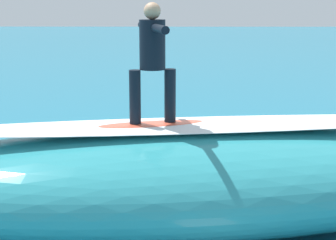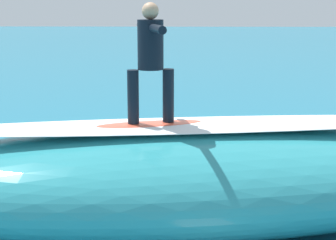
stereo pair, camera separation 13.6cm
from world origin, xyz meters
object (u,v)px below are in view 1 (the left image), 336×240
object	(u,v)px
surfboard_riding	(153,126)
surfer_riding	(152,54)
surfboard_paddling	(178,157)
surfer_paddling	(175,148)

from	to	relation	value
surfboard_riding	surfer_riding	xyz separation A→B (m)	(-0.00, -0.00, 1.04)
surfboard_paddling	surfboard_riding	bearing A→B (deg)	-40.45
surfboard_riding	surfer_paddling	bearing A→B (deg)	-108.85
surfer_riding	surfboard_riding	bearing A→B (deg)	66.86
surfboard_paddling	surfer_riding	bearing A→B (deg)	-40.45
surfer_riding	surfer_paddling	xyz separation A→B (m)	(-0.32, -3.93, -2.44)
surfboard_riding	surfer_riding	size ratio (longest dim) A/B	1.15
surfboard_riding	surfboard_paddling	distance (m)	4.15
surfboard_riding	surfer_paddling	world-z (taller)	surfboard_riding
surfboard_paddling	surfer_paddling	bearing A→B (deg)	180.00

